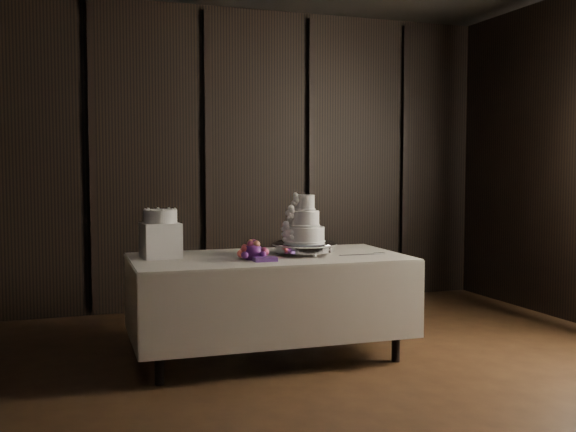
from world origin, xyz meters
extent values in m
cube|color=black|center=(0.00, 3.52, 1.50)|extent=(6.04, 0.04, 3.04)
cube|color=beige|center=(0.03, 1.56, 0.76)|extent=(2.00, 1.07, 0.01)
cube|color=white|center=(0.03, 1.56, 0.35)|extent=(1.84, 0.95, 0.71)
cylinder|color=silver|center=(0.30, 1.54, 0.81)|extent=(0.58, 0.58, 0.09)
cylinder|color=white|center=(0.30, 1.54, 0.91)|extent=(0.30, 0.30, 0.12)
cylinder|color=white|center=(0.30, 1.54, 1.03)|extent=(0.22, 0.22, 0.12)
cylinder|color=white|center=(0.30, 1.54, 1.15)|extent=(0.15, 0.15, 0.12)
cube|color=white|center=(-0.73, 1.73, 0.89)|extent=(0.28, 0.28, 0.25)
cylinder|color=white|center=(-0.73, 1.73, 1.06)|extent=(0.28, 0.28, 0.10)
cube|color=silver|center=(0.64, 1.36, 0.77)|extent=(0.37, 0.03, 0.01)
camera|label=1|loc=(-1.44, -3.11, 1.40)|focal=42.00mm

